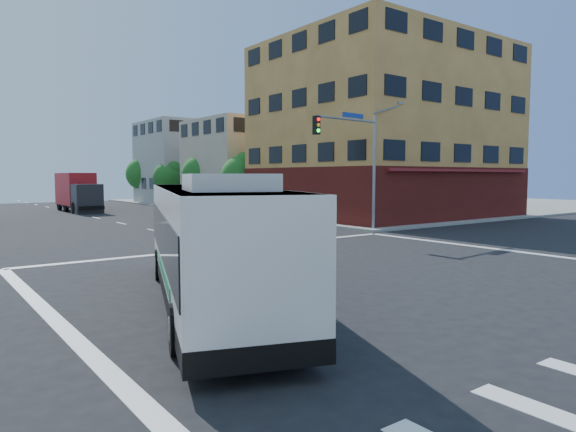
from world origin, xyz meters
TOP-DOWN VIEW (x-y plane):
  - ground at (0.00, 0.00)m, footprint 120.00×120.00m
  - sidewalk_ne at (35.00, 35.00)m, footprint 50.00×50.00m
  - corner_building_ne at (19.99, 18.48)m, footprint 18.10×15.44m
  - building_east_near at (16.98, 33.98)m, footprint 12.06×10.06m
  - building_east_far at (16.98, 47.98)m, footprint 12.06×10.06m
  - signal_mast_ne at (9.08, 10.62)m, footprint 7.91×1.13m
  - street_tree_a at (11.90, 27.92)m, footprint 3.60×3.60m
  - street_tree_b at (11.90, 35.92)m, footprint 3.80×3.80m
  - street_tree_c at (11.90, 43.92)m, footprint 3.40×3.40m
  - street_tree_d at (11.90, 51.92)m, footprint 4.00×4.00m
  - transit_bus at (-5.87, 0.54)m, footprint 6.23×11.60m
  - box_truck at (0.86, 39.58)m, footprint 2.45×8.13m
  - parked_car at (9.40, 22.54)m, footprint 2.27×4.51m

SIDE VIEW (x-z plane):
  - ground at x=0.00m, z-range 0.00..0.00m
  - sidewalk_ne at x=35.00m, z-range 0.00..0.15m
  - parked_car at x=9.40m, z-range 0.00..1.47m
  - transit_bus at x=-5.87m, z-range -0.04..3.36m
  - box_truck at x=0.86m, z-range -0.06..3.60m
  - street_tree_c at x=11.90m, z-range 0.82..6.11m
  - street_tree_a at x=11.90m, z-range 0.83..6.35m
  - street_tree_b at x=11.90m, z-range 0.85..6.65m
  - street_tree_d at x=11.90m, z-range 0.87..6.90m
  - building_east_near at x=16.98m, z-range 0.01..9.01m
  - signal_mast_ne at x=9.08m, z-range 0.95..9.02m
  - building_east_far at x=16.98m, z-range 0.01..10.01m
  - corner_building_ne at x=19.99m, z-range -1.11..12.89m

